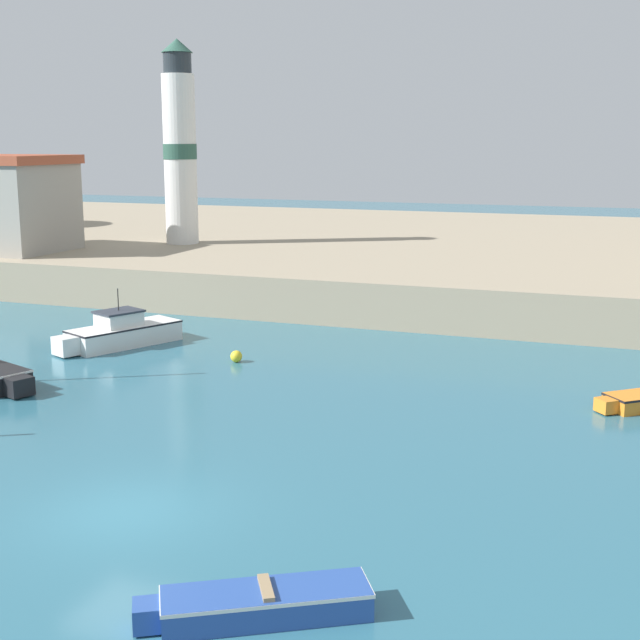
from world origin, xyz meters
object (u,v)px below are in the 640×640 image
motorboat_white_2 (121,333)px  lighthouse (180,146)px  dinghy_blue_0 (260,603)px  mooring_buoy (236,356)px

motorboat_white_2 → lighthouse: lighthouse is taller
motorboat_white_2 → lighthouse: size_ratio=0.45×
dinghy_blue_0 → lighthouse: lighthouse is taller
dinghy_blue_0 → lighthouse: (-20.74, 34.81, 7.58)m
mooring_buoy → dinghy_blue_0: bearing=-63.1°
dinghy_blue_0 → lighthouse: bearing=120.8°
motorboat_white_2 → mooring_buoy: (5.61, -0.83, -0.33)m
motorboat_white_2 → lighthouse: 20.13m
mooring_buoy → lighthouse: size_ratio=0.04×
dinghy_blue_0 → motorboat_white_2: (-13.99, 17.32, 0.26)m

